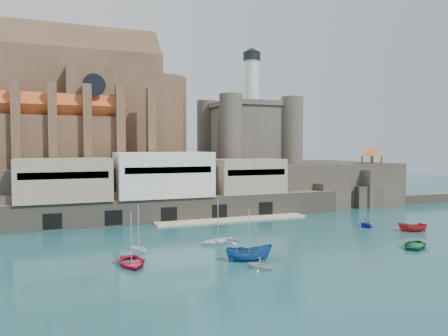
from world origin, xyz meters
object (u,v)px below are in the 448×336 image
object	(u,v)px
pavilion	(372,152)
church	(79,110)
castle_keep	(248,130)
boat_0	(131,265)
boat_2	(249,261)
boat_1	(261,269)

from	to	relation	value
pavilion	church	bearing A→B (deg)	166.52
castle_keep	pavilion	distance (m)	30.50
boat_0	boat_2	size ratio (longest dim) A/B	1.08
boat_1	boat_2	world-z (taller)	boat_2
boat_0	boat_1	bearing A→B (deg)	-27.14
church	castle_keep	bearing A→B (deg)	-1.11
castle_keep	boat_0	size ratio (longest dim) A/B	4.63
church	boat_2	xyz separation A→B (m)	(16.41, -52.04, -22.13)
church	boat_1	xyz separation A→B (m)	(16.07, -55.97, -22.13)
boat_1	boat_2	bearing A→B (deg)	48.84
castle_keep	boat_1	world-z (taller)	castle_keep
castle_keep	pavilion	bearing A→B (deg)	-30.18
pavilion	boat_1	world-z (taller)	pavilion
boat_1	church	bearing A→B (deg)	69.75
pavilion	boat_1	xyz separation A→B (m)	(-50.06, -40.12, -12.73)
church	boat_2	world-z (taller)	church
boat_0	boat_2	distance (m)	14.21
boat_0	boat_2	xyz separation A→B (m)	(13.82, -3.33, 0.00)
boat_2	church	bearing A→B (deg)	31.43
castle_keep	boat_2	bearing A→B (deg)	-114.90
church	boat_2	size ratio (longest dim) A/B	8.01
boat_0	boat_1	world-z (taller)	boat_0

